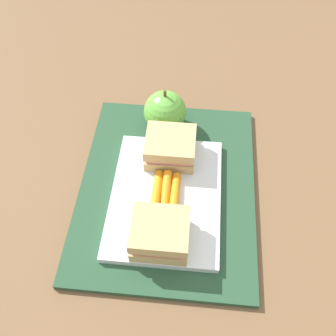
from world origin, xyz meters
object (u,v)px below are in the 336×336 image
(carrot_sticks_bundle, at_px, (166,193))
(sandwich_half_right, at_px, (170,147))
(apple, at_px, (165,112))
(food_tray, at_px, (166,197))
(sandwich_half_left, at_px, (160,233))

(carrot_sticks_bundle, bearing_deg, sandwich_half_right, 0.11)
(sandwich_half_right, xyz_separation_m, apple, (0.08, 0.02, 0.00))
(food_tray, height_order, sandwich_half_left, sandwich_half_left)
(food_tray, relative_size, sandwich_half_left, 2.88)
(sandwich_half_right, height_order, apple, apple)
(sandwich_half_left, height_order, sandwich_half_right, same)
(food_tray, bearing_deg, sandwich_half_left, 180.00)
(carrot_sticks_bundle, height_order, apple, apple)
(sandwich_half_left, bearing_deg, food_tray, 0.00)
(sandwich_half_right, bearing_deg, food_tray, 180.00)
(food_tray, bearing_deg, carrot_sticks_bundle, -154.69)
(carrot_sticks_bundle, bearing_deg, apple, 6.01)
(food_tray, bearing_deg, sandwich_half_right, 0.00)
(apple, bearing_deg, carrot_sticks_bundle, -173.99)
(sandwich_half_right, relative_size, apple, 0.93)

